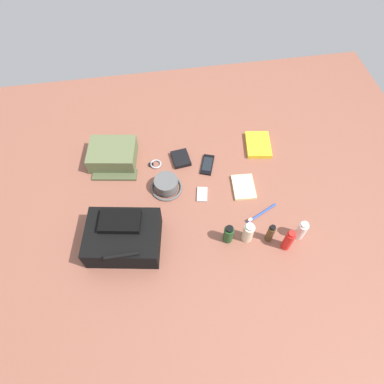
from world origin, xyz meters
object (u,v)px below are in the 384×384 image
Objects in this scene: toiletry_pouch at (113,155)px; toothbrush at (260,214)px; cell_phone at (207,165)px; shampoo_bottle at (228,234)px; backpack at (123,237)px; wristwatch at (155,164)px; bucket_hat at (166,185)px; wallet at (181,159)px; media_player at (202,194)px; cologne_bottle at (270,233)px; lotion_bottle at (248,233)px; paperback_novel at (258,145)px; notepad at (244,187)px; toothpaste_tube at (301,230)px; sunscreen_spray at (288,240)px.

toiletry_pouch is 1.62× the size of toothbrush.
cell_phone is at bearing 167.22° from toiletry_pouch.
backpack is at bearing -6.54° from shampoo_bottle.
bucket_hat is at bearing 105.26° from wristwatch.
media_player is at bearing 100.54° from wallet.
wristwatch is (0.48, -0.52, -0.05)m from cologne_bottle.
cologne_bottle is 0.99× the size of lotion_bottle.
paperback_novel reaches higher than media_player.
shampoo_bottle is 0.77× the size of notepad.
backpack reaches higher than cologne_bottle.
bucket_hat reaches higher than wristwatch.
toothpaste_tube is at bearing 143.92° from media_player.
cell_phone is 0.28m from wristwatch.
paperback_novel is at bearing -144.00° from media_player.
toiletry_pouch reaches higher than cell_phone.
sunscreen_spray is 1.15× the size of cologne_bottle.
toiletry_pouch is at bearing -34.78° from toothpaste_tube.
shampoo_bottle is at bearing 28.95° from toothbrush.
cologne_bottle is at bearing -36.71° from sunscreen_spray.
notepad is (-0.39, 0.06, -0.02)m from bucket_hat.
sunscreen_spray is 0.08m from cologne_bottle.
backpack is 1.32× the size of toiletry_pouch.
toothbrush reaches higher than notepad.
lotion_bottle is 1.76× the size of wristwatch.
backpack reaches higher than notepad.
toothbrush is at bearing -42.33° from toothpaste_tube.
paperback_novel is at bearing -100.25° from cologne_bottle.
shampoo_bottle is 1.63× the size of wristwatch.
media_player is at bearing 146.48° from toiletry_pouch.
lotion_bottle reaches higher than bucket_hat.
cell_phone is at bearing -43.35° from notepad.
cologne_bottle is 0.19m from shampoo_bottle.
cologne_bottle is at bearing 91.37° from toothbrush.
media_player is (-0.44, 0.29, -0.04)m from toiletry_pouch.
backpack is at bearing 32.00° from paperback_novel.
toothpaste_tube is 1.66× the size of wristwatch.
sunscreen_spray is 0.79m from wristwatch.
bucket_hat is 0.20m from wallet.
notepad is at bearing -160.72° from backpack.
bucket_hat is (-0.22, -0.28, -0.04)m from backpack.
cell_phone is at bearing 16.27° from paperback_novel.
toiletry_pouch is 2.22× the size of cologne_bottle.
wristwatch is 0.47× the size of notepad.
backpack is at bearing 4.22° from toothbrush.
lotion_bottle is at bearing 136.86° from toiletry_pouch.
media_player is 0.31m from wristwatch.
sunscreen_spray is at bearing 163.19° from shampoo_bottle.
cologne_bottle reaches higher than wristwatch.
shampoo_bottle is at bearing 99.40° from wallet.
wallet is (0.49, -0.54, -0.04)m from toothpaste_tube.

